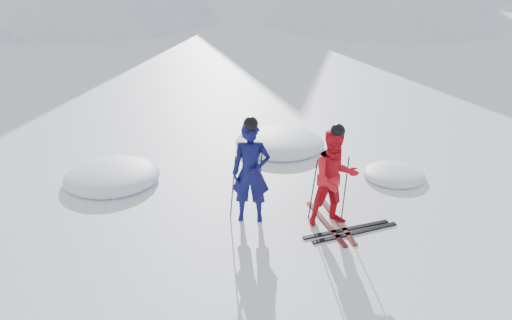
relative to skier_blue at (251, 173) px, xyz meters
name	(u,v)px	position (x,y,z in m)	size (l,w,h in m)	color
ground	(347,213)	(1.80, -0.33, -0.94)	(160.00, 160.00, 0.00)	white
skier_blue	(251,173)	(0.00, 0.00, 0.00)	(0.69, 0.45, 1.89)	#0B0D45
skier_red	(335,178)	(1.37, -0.60, -0.04)	(0.88, 0.69, 1.81)	red
pole_blue_left	(233,187)	(-0.30, 0.15, -0.31)	(0.02, 0.02, 1.26)	black
pole_blue_right	(260,181)	(0.25, 0.25, -0.31)	(0.02, 0.02, 1.26)	black
pole_red_left	(313,190)	(1.07, -0.35, -0.34)	(0.02, 0.02, 1.21)	black
pole_red_right	(345,188)	(1.67, -0.45, -0.34)	(0.02, 0.02, 1.21)	black
ski_worn_left	(326,223)	(1.25, -0.60, -0.93)	(0.09, 1.70, 0.03)	black
ski_worn_right	(338,221)	(1.49, -0.60, -0.93)	(0.09, 1.70, 0.03)	black
ski_loose_a	(346,229)	(1.50, -0.92, -0.93)	(0.09, 1.70, 0.03)	black
ski_loose_b	(355,233)	(1.60, -1.07, -0.93)	(0.09, 1.70, 0.03)	black
snow_lumps	(230,162)	(0.32, 2.67, -0.94)	(7.52, 4.20, 0.48)	white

